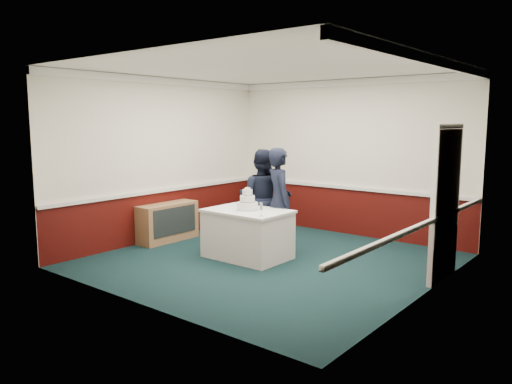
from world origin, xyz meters
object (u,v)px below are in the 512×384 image
Objects in this scene: sideboard at (168,222)px; champagne_flute at (261,207)px; cake_table at (248,233)px; person_man at (261,198)px; person_woman at (279,201)px; cake_knife at (238,211)px; wedding_cake at (247,203)px.

champagne_flute is at bearing -5.86° from sideboard.
cake_table is 0.89m from person_man.
person_man is at bearing 17.13° from person_woman.
cake_knife is at bearing -98.53° from cake_table.
person_woman reaches higher than person_man.
champagne_flute is 0.89m from person_woman.
cake_knife is 1.07× the size of champagne_flute.
person_woman is (2.11, 0.60, 0.54)m from sideboard.
champagne_flute is 0.12× the size of person_woman.
person_man is (-0.27, 0.71, -0.04)m from wedding_cake.
sideboard is 1.90m from cake_table.
person_man reaches higher than cake_table.
cake_knife reaches higher than sideboard.
cake_knife is (1.87, -0.17, 0.44)m from sideboard.
person_man reaches higher than cake_knife.
cake_knife is 0.55m from champagne_flute.
cake_table is at bearing 102.44° from person_woman.
person_man reaches higher than sideboard.
wedding_cake is 1.65× the size of cake_knife.
wedding_cake is 0.61m from person_woman.
person_man is at bearing 110.95° from wedding_cake.
cake_knife is 0.95m from person_man.
person_man is at bearing 24.66° from sideboard.
champagne_flute is 0.12× the size of person_man.
cake_table is 0.74× the size of person_woman.
person_man is (-0.77, 0.99, -0.06)m from champagne_flute.
sideboard is at bearing 2.30° from person_man.
wedding_cake is (-0.00, 0.00, 0.50)m from cake_table.
person_woman is at bearing 15.85° from sideboard.
cake_knife is at bearing 105.57° from person_woman.
person_woman reaches higher than champagne_flute.
champagne_flute is (0.50, -0.28, 0.03)m from wedding_cake.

